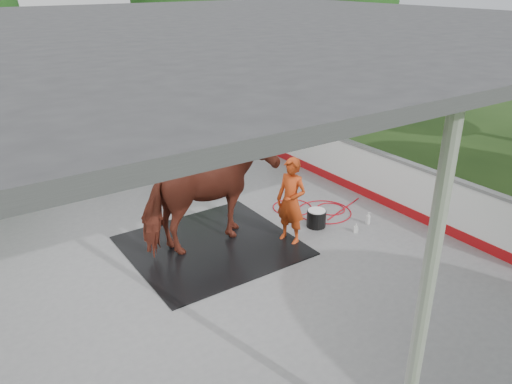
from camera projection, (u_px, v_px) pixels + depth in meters
ground at (195, 262)px, 8.94m from camera, size 100.00×100.00×0.00m
concrete_slab at (195, 261)px, 8.93m from camera, size 12.00×10.00×0.05m
pavilion_structure at (182, 31)px, 7.35m from camera, size 12.60×10.60×4.05m
dasher_board at (377, 177)px, 11.08m from camera, size 0.16×8.00×1.15m
tree_belt at (174, 36)px, 8.26m from camera, size 28.00×28.00×5.80m
rubber_mat at (212, 245)px, 9.36m from camera, size 2.96×2.78×0.02m
horse at (210, 195)px, 8.95m from camera, size 2.52×1.27×2.07m
handler at (291, 201)px, 9.22m from camera, size 0.56×0.70×1.67m
wash_bucket at (316, 218)px, 10.03m from camera, size 0.39×0.39×0.36m
soap_bottle_a at (368, 218)px, 10.14m from camera, size 0.14×0.14×0.26m
soap_bottle_b at (356, 228)px, 9.83m from camera, size 0.12×0.12×0.19m
hose_coil at (316, 210)px, 10.77m from camera, size 1.98×1.57×0.02m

